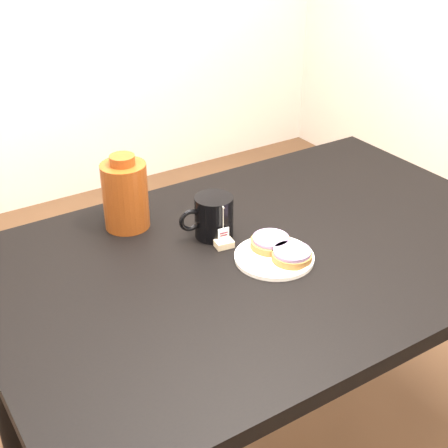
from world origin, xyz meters
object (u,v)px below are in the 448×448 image
object	(u,v)px
plate	(274,256)
teabag_pouch	(224,244)
table	(267,276)
bagel_front	(292,255)
bagel_back	(271,242)
mug	(213,217)
bagel_package	(125,194)

from	to	relation	value
plate	teabag_pouch	xyz separation A→B (m)	(-0.07, 0.11, 0.00)
table	plate	bearing A→B (deg)	-108.77
table	bagel_front	distance (m)	0.14
bagel_back	bagel_front	size ratio (longest dim) A/B	0.97
mug	teabag_pouch	xyz separation A→B (m)	(-0.01, -0.06, -0.05)
bagel_back	bagel_package	distance (m)	0.40
plate	bagel_back	xyz separation A→B (m)	(0.02, 0.04, 0.02)
bagel_front	mug	xyz separation A→B (m)	(-0.09, 0.21, 0.03)
bagel_front	bagel_package	xyz separation A→B (m)	(-0.25, 0.38, 0.07)
table	teabag_pouch	bearing A→B (deg)	142.75
table	bagel_package	xyz separation A→B (m)	(-0.25, 0.30, 0.18)
bagel_front	mug	distance (m)	0.23
table	mug	size ratio (longest dim) A/B	9.25
teabag_pouch	bagel_package	bearing A→B (deg)	124.65
bagel_front	bagel_package	size ratio (longest dim) A/B	0.55
teabag_pouch	bagel_package	size ratio (longest dim) A/B	0.22
bagel_back	bagel_front	xyz separation A→B (m)	(0.01, -0.08, 0.00)
table	mug	distance (m)	0.21
bagel_back	bagel_front	bearing A→B (deg)	-84.59
teabag_pouch	bagel_back	bearing A→B (deg)	-40.24
table	bagel_back	size ratio (longest dim) A/B	13.06
bagel_back	bagel_front	distance (m)	0.08
mug	teabag_pouch	size ratio (longest dim) A/B	3.36
mug	bagel_package	bearing A→B (deg)	141.26
bagel_back	teabag_pouch	xyz separation A→B (m)	(-0.09, 0.08, -0.01)
bagel_package	teabag_pouch	bearing A→B (deg)	-55.35
bagel_front	teabag_pouch	world-z (taller)	bagel_front
teabag_pouch	bagel_package	world-z (taller)	bagel_package
bagel_front	bagel_package	bearing A→B (deg)	123.80
mug	teabag_pouch	world-z (taller)	mug
bagel_back	teabag_pouch	world-z (taller)	bagel_back
mug	bagel_front	bearing A→B (deg)	-60.61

